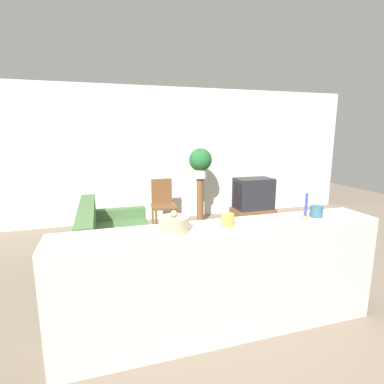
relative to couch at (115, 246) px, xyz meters
name	(u,v)px	position (x,y,z in m)	size (l,w,h in m)	color
ground_plane	(209,307)	(0.88, -1.31, -0.29)	(14.00, 14.00, 0.00)	#756656
wall_back	(151,155)	(0.88, 2.12, 1.06)	(9.00, 0.06, 2.70)	silver
couch	(115,246)	(0.00, 0.00, 0.00)	(0.97, 1.79, 0.85)	#476B3D
tv_stand	(252,220)	(2.51, 0.78, -0.07)	(0.75, 0.44, 0.43)	brown
television	(253,194)	(2.51, 0.78, 0.42)	(0.68, 0.42, 0.56)	#232328
wooden_chair	(163,201)	(0.99, 1.52, 0.22)	(0.44, 0.44, 0.92)	brown
plant_stand	(200,200)	(1.76, 1.59, 0.17)	(0.13, 0.13, 0.91)	brown
potted_plant	(200,161)	(1.76, 1.59, 0.96)	(0.45, 0.45, 0.59)	white
foreground_counter	(224,280)	(0.88, -1.70, 0.22)	(2.93, 0.44, 1.02)	beige
decorative_bowl	(174,224)	(0.42, -1.70, 0.79)	(0.25, 0.25, 0.17)	tan
candle_jar	(227,220)	(0.90, -1.70, 0.78)	(0.12, 0.12, 0.10)	gold
candlestick	(306,210)	(1.69, -1.70, 0.80)	(0.07, 0.07, 0.24)	#B7933D
coffee_tin	(316,211)	(1.81, -1.70, 0.78)	(0.12, 0.12, 0.11)	#335B75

